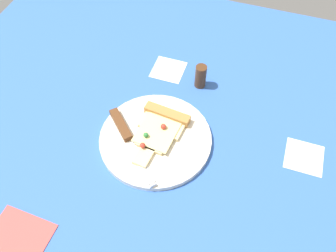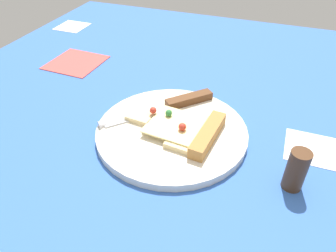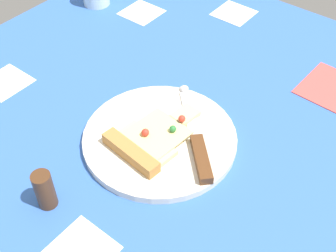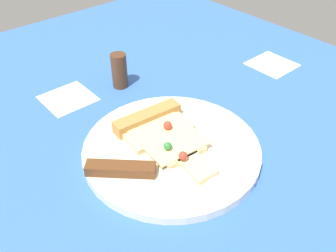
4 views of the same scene
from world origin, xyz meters
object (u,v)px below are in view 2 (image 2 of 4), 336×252
(napkin, at_px, (76,62))
(knife, at_px, (169,105))
(pizza_slice, at_px, (185,129))
(plate, at_px, (172,132))
(pepper_shaker, at_px, (296,170))

(napkin, bearing_deg, knife, 67.00)
(pizza_slice, bearing_deg, plate, 90.36)
(pizza_slice, xyz_separation_m, napkin, (-0.19, -0.36, -0.02))
(knife, bearing_deg, plate, 158.81)
(plate, bearing_deg, pizza_slice, 84.41)
(knife, relative_size, pepper_shaker, 2.67)
(plate, height_order, pepper_shaker, pepper_shaker)
(pizza_slice, height_order, knife, pizza_slice)
(plate, bearing_deg, knife, -155.29)
(knife, relative_size, napkin, 1.44)
(pizza_slice, xyz_separation_m, knife, (-0.06, -0.05, -0.00))
(plate, relative_size, knife, 1.49)
(knife, bearing_deg, napkin, 21.10)
(pizza_slice, relative_size, napkin, 1.39)
(knife, xyz_separation_m, napkin, (-0.13, -0.31, -0.02))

